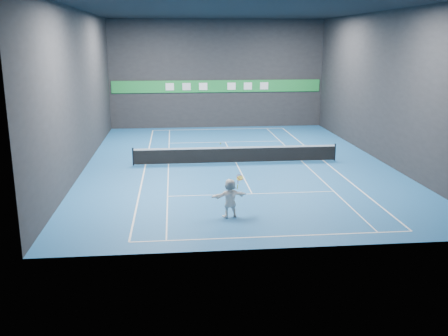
{
  "coord_description": "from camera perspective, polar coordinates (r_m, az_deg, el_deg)",
  "views": [
    {
      "loc": [
        -3.7,
        -29.41,
        7.29
      ],
      "look_at": [
        -1.44,
        -7.01,
        1.5
      ],
      "focal_mm": 40.0,
      "sensor_mm": 36.0,
      "label": 1
    }
  ],
  "objects": [
    {
      "name": "wall_left",
      "position": [
        30.01,
        -16.08,
        8.54
      ],
      "size": [
        0.1,
        26.0,
        9.0
      ],
      "primitive_type": "cube",
      "color": "black",
      "rests_on": "ground"
    },
    {
      "name": "center_service_line",
      "position": [
        30.52,
        1.38,
        0.61
      ],
      "size": [
        0.06,
        12.8,
        0.01
      ],
      "primitive_type": "cube",
      "color": "white",
      "rests_on": "ground"
    },
    {
      "name": "ceiling",
      "position": [
        29.69,
        1.49,
        17.72
      ],
      "size": [
        26.0,
        26.0,
        0.0
      ],
      "primitive_type": "plane",
      "color": "black",
      "rests_on": "ground"
    },
    {
      "name": "player",
      "position": [
        21.02,
        0.69,
        -3.45
      ],
      "size": [
        1.63,
        0.82,
        1.68
      ],
      "primitive_type": "imported",
      "rotation": [
        0.0,
        0.0,
        3.36
      ],
      "color": "white",
      "rests_on": "ground"
    },
    {
      "name": "sideline_doubles_right",
      "position": [
        31.66,
        11.29,
        0.83
      ],
      "size": [
        0.08,
        23.78,
        0.01
      ],
      "primitive_type": "cube",
      "color": "white",
      "rests_on": "ground"
    },
    {
      "name": "sideline_singles_left",
      "position": [
        30.3,
        -6.36,
        0.42
      ],
      "size": [
        0.06,
        23.78,
        0.01
      ],
      "primitive_type": "cube",
      "color": "white",
      "rests_on": "ground"
    },
    {
      "name": "service_line_far",
      "position": [
        36.73,
        0.14,
        2.98
      ],
      "size": [
        8.23,
        0.06,
        0.01
      ],
      "primitive_type": "cube",
      "color": "white",
      "rests_on": "ground"
    },
    {
      "name": "ground",
      "position": [
        30.52,
        1.38,
        0.6
      ],
      "size": [
        26.0,
        26.0,
        0.0
      ],
      "primitive_type": "plane",
      "color": "#1B5997",
      "rests_on": "ground"
    },
    {
      "name": "tennis_ball",
      "position": [
        20.47,
        -0.41,
        2.8
      ],
      "size": [
        0.07,
        0.07,
        0.07
      ],
      "primitive_type": "sphere",
      "color": "#BECF22",
      "rests_on": "player"
    },
    {
      "name": "baseline_near",
      "position": [
        19.33,
        5.77,
        -7.79
      ],
      "size": [
        10.98,
        0.08,
        0.01
      ],
      "primitive_type": "cube",
      "color": "white",
      "rests_on": "ground"
    },
    {
      "name": "wall_front",
      "position": [
        17.05,
        6.89,
        4.91
      ],
      "size": [
        18.0,
        0.1,
        9.0
      ],
      "primitive_type": "cube",
      "color": "black",
      "rests_on": "ground"
    },
    {
      "name": "wall_back",
      "position": [
        42.66,
        -0.78,
        10.67
      ],
      "size": [
        18.0,
        0.1,
        9.0
      ],
      "primitive_type": "cube",
      "color": "black",
      "rests_on": "ground"
    },
    {
      "name": "sideline_doubles_left",
      "position": [
        30.35,
        -8.96,
        0.35
      ],
      "size": [
        0.08,
        23.78,
        0.01
      ],
      "primitive_type": "cube",
      "color": "white",
      "rests_on": "ground"
    },
    {
      "name": "sideline_singles_right",
      "position": [
        31.29,
        8.87,
        0.78
      ],
      "size": [
        0.06,
        23.78,
        0.01
      ],
      "primitive_type": "cube",
      "color": "white",
      "rests_on": "ground"
    },
    {
      "name": "sponsor_banner",
      "position": [
        42.67,
        -0.77,
        9.33
      ],
      "size": [
        17.64,
        0.11,
        1.0
      ],
      "color": "#1E8B39",
      "rests_on": "wall_back"
    },
    {
      "name": "service_line_near",
      "position": [
        24.42,
        3.23,
        -2.96
      ],
      "size": [
        8.23,
        0.06,
        0.01
      ],
      "primitive_type": "cube",
      "color": "white",
      "rests_on": "ground"
    },
    {
      "name": "baseline_far",
      "position": [
        42.1,
        -0.63,
        4.45
      ],
      "size": [
        10.98,
        0.08,
        0.01
      ],
      "primitive_type": "cube",
      "color": "white",
      "rests_on": "ground"
    },
    {
      "name": "tennis_racket",
      "position": [
        20.88,
        1.79,
        -1.22
      ],
      "size": [
        0.41,
        0.38,
        0.66
      ],
      "color": "#AD121A",
      "rests_on": "player"
    },
    {
      "name": "tennis_net",
      "position": [
        30.4,
        1.38,
        1.59
      ],
      "size": [
        12.5,
        0.1,
        1.07
      ],
      "color": "black",
      "rests_on": "ground"
    },
    {
      "name": "wall_right",
      "position": [
        32.16,
        17.75,
        8.77
      ],
      "size": [
        0.1,
        26.0,
        9.0
      ],
      "primitive_type": "cube",
      "color": "black",
      "rests_on": "ground"
    }
  ]
}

